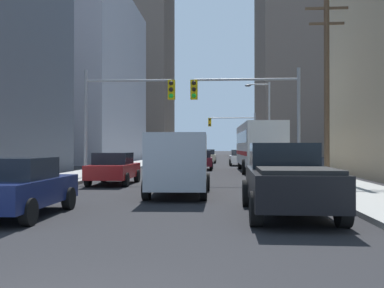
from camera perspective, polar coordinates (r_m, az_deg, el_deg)
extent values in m
cube|color=#9E9E99|center=(55.34, -5.06, -2.16)|extent=(3.31, 160.00, 0.15)
cube|color=#9E9E99|center=(54.92, 9.12, -2.17)|extent=(3.31, 160.00, 0.15)
cube|color=silver|center=(32.95, 8.39, -0.10)|extent=(2.77, 11.55, 2.90)
cube|color=black|center=(32.88, 6.20, 0.81)|extent=(0.27, 10.58, 0.80)
cube|color=red|center=(32.87, 6.19, -1.11)|extent=(0.26, 10.58, 0.28)
cylinder|color=black|center=(36.92, 6.06, -2.39)|extent=(0.32, 1.00, 1.00)
cylinder|color=black|center=(37.08, 9.70, -2.37)|extent=(0.32, 1.00, 1.00)
cylinder|color=black|center=(29.68, 6.63, -2.87)|extent=(0.32, 1.00, 1.00)
cylinder|color=black|center=(29.89, 11.14, -2.85)|extent=(0.32, 1.00, 1.00)
cube|color=black|center=(12.11, 12.02, -5.06)|extent=(2.10, 5.44, 0.80)
cube|color=black|center=(13.04, 11.40, -1.43)|extent=(1.83, 1.83, 0.70)
cube|color=black|center=(10.75, 13.05, -3.24)|extent=(1.80, 2.41, 0.10)
cylinder|color=black|center=(13.77, 7.00, -6.17)|extent=(0.28, 0.80, 0.80)
cylinder|color=black|center=(14.01, 14.91, -6.06)|extent=(0.28, 0.80, 0.80)
cylinder|color=black|center=(10.34, 8.09, -8.09)|extent=(0.28, 0.80, 0.80)
cylinder|color=black|center=(10.66, 18.53, -7.85)|extent=(0.28, 0.80, 0.80)
cube|color=#B7BABF|center=(16.79, -1.60, -2.02)|extent=(2.15, 5.26, 1.90)
cube|color=black|center=(19.38, -0.88, -0.57)|extent=(1.76, 0.07, 0.60)
cylinder|color=black|center=(18.60, -4.07, -4.79)|extent=(0.24, 0.72, 0.72)
cylinder|color=black|center=(18.44, 1.87, -4.83)|extent=(0.24, 0.72, 0.72)
cylinder|color=black|center=(15.32, -5.78, -5.73)|extent=(0.24, 0.72, 0.72)
cylinder|color=black|center=(15.12, 1.45, -5.81)|extent=(0.24, 0.72, 0.72)
cube|color=#141E4C|center=(12.47, -21.08, -5.62)|extent=(1.83, 4.21, 0.65)
cube|color=black|center=(12.29, -21.37, -2.89)|extent=(1.60, 1.91, 0.55)
cylinder|color=black|center=(14.08, -21.99, -6.34)|extent=(0.22, 0.64, 0.64)
cylinder|color=black|center=(13.42, -15.28, -6.65)|extent=(0.22, 0.64, 0.64)
cylinder|color=black|center=(10.94, -19.93, -8.08)|extent=(0.22, 0.64, 0.64)
cube|color=maroon|center=(22.01, -9.81, -3.36)|extent=(1.80, 4.20, 0.65)
cube|color=black|center=(21.84, -9.90, -1.81)|extent=(1.59, 1.90, 0.55)
cylinder|color=black|center=(23.54, -11.09, -3.96)|extent=(0.22, 0.64, 0.64)
cylinder|color=black|center=(23.16, -6.95, -4.02)|extent=(0.22, 0.64, 0.64)
cylinder|color=black|center=(20.96, -12.98, -4.39)|extent=(0.22, 0.64, 0.64)
cylinder|color=black|center=(20.53, -8.35, -4.48)|extent=(0.22, 0.64, 0.64)
cube|color=maroon|center=(35.74, 1.08, -2.22)|extent=(1.96, 4.26, 0.65)
cube|color=black|center=(35.57, 1.06, -1.26)|extent=(1.65, 1.96, 0.55)
cylinder|color=black|center=(37.14, -0.16, -2.65)|extent=(0.22, 0.64, 0.64)
cylinder|color=black|center=(37.06, 2.51, -2.66)|extent=(0.22, 0.64, 0.64)
cylinder|color=black|center=(34.46, -0.47, -2.83)|extent=(0.22, 0.64, 0.64)
cylinder|color=black|center=(34.38, 2.41, -2.84)|extent=(0.22, 0.64, 0.64)
cube|color=white|center=(43.77, 6.00, -1.88)|extent=(1.91, 4.25, 0.65)
cube|color=black|center=(43.61, 6.01, -1.10)|extent=(1.64, 1.94, 0.55)
cylinder|color=black|center=(45.10, 4.84, -2.25)|extent=(0.22, 0.64, 0.64)
cylinder|color=black|center=(45.16, 7.03, -2.25)|extent=(0.22, 0.64, 0.64)
cylinder|color=black|center=(42.41, 4.91, -2.37)|extent=(0.22, 0.64, 0.64)
cylinder|color=black|center=(42.48, 7.24, -2.37)|extent=(0.22, 0.64, 0.64)
cube|color=#C6B793|center=(50.76, 1.96, -1.68)|extent=(1.90, 4.24, 0.65)
cube|color=black|center=(50.60, 1.95, -1.00)|extent=(1.63, 1.94, 0.55)
cylinder|color=black|center=(52.14, 1.05, -2.00)|extent=(0.22, 0.64, 0.64)
cylinder|color=black|center=(52.09, 2.95, -2.00)|extent=(0.22, 0.64, 0.64)
cylinder|color=black|center=(49.46, 0.91, -2.09)|extent=(0.22, 0.64, 0.64)
cylinder|color=black|center=(49.41, 2.91, -2.09)|extent=(0.22, 0.64, 0.64)
cylinder|color=gray|center=(25.36, -13.27, 2.36)|extent=(0.18, 0.18, 6.00)
cylinder|color=gray|center=(25.01, -8.03, 7.92)|extent=(4.72, 0.12, 0.12)
cube|color=gold|center=(24.57, -2.60, 6.83)|extent=(0.38, 0.30, 1.05)
sphere|color=black|center=(24.44, -2.65, 7.67)|extent=(0.24, 0.24, 0.24)
sphere|color=black|center=(24.40, -2.65, 6.88)|extent=(0.24, 0.24, 0.24)
sphere|color=#19D833|center=(24.36, -2.65, 6.09)|extent=(0.24, 0.24, 0.24)
cylinder|color=gray|center=(24.59, 13.32, 2.45)|extent=(0.18, 0.18, 6.00)
cylinder|color=gray|center=(24.52, 6.82, 8.08)|extent=(5.56, 0.12, 0.12)
cube|color=gold|center=(24.46, 0.26, 6.86)|extent=(0.38, 0.30, 1.05)
sphere|color=black|center=(24.34, 0.23, 7.71)|extent=(0.24, 0.24, 0.24)
sphere|color=black|center=(24.29, 0.23, 6.91)|extent=(0.24, 0.24, 0.24)
sphere|color=#19D833|center=(24.25, 0.23, 6.12)|extent=(0.24, 0.24, 0.24)
cylinder|color=gray|center=(56.15, 7.92, 0.85)|extent=(0.18, 0.18, 6.00)
cylinder|color=gray|center=(56.12, 5.09, 3.30)|extent=(5.55, 0.12, 0.12)
cube|color=gold|center=(56.10, 2.25, 2.77)|extent=(0.38, 0.30, 1.05)
sphere|color=black|center=(55.95, 2.24, 3.12)|extent=(0.24, 0.24, 0.24)
sphere|color=#F9A514|center=(55.93, 2.24, 2.78)|extent=(0.24, 0.24, 0.24)
sphere|color=black|center=(55.91, 2.24, 2.43)|extent=(0.24, 0.24, 0.24)
cylinder|color=brown|center=(24.70, 16.63, 6.67)|extent=(0.28, 0.28, 9.63)
cube|color=brown|center=(25.56, 16.61, 16.09)|extent=(2.20, 0.12, 0.12)
cube|color=brown|center=(25.34, 16.61, 14.35)|extent=(1.80, 0.12, 0.12)
cylinder|color=gray|center=(40.19, 9.73, 2.42)|extent=(0.16, 0.16, 7.50)
cylinder|color=gray|center=(40.43, 8.40, 7.45)|extent=(1.86, 0.10, 0.10)
ellipsoid|color=#4C4C51|center=(40.35, 7.07, 7.32)|extent=(0.56, 0.32, 0.20)
cube|color=#93939E|center=(59.71, -20.10, 7.72)|extent=(25.43, 24.68, 20.36)
cube|color=#66564C|center=(101.66, -9.42, 15.29)|extent=(22.76, 19.03, 58.50)
cube|color=#66564C|center=(98.62, 12.77, 17.10)|extent=(14.23, 26.36, 62.81)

